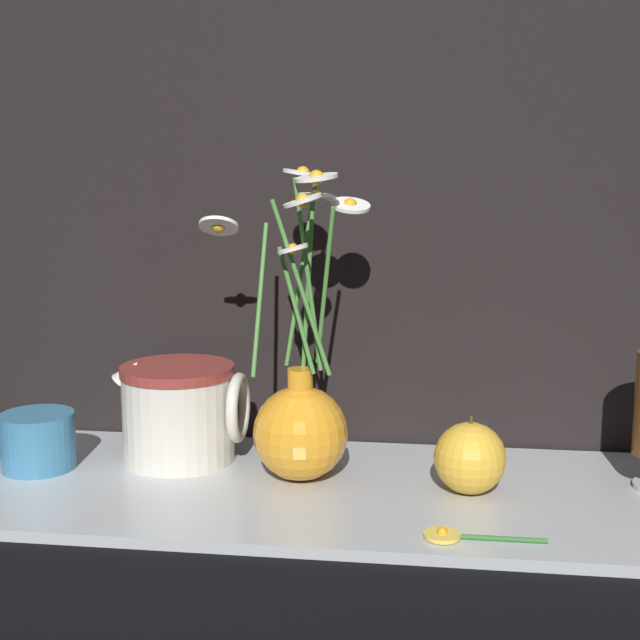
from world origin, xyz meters
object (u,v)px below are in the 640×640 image
object	(u,v)px
yellow_mug	(36,441)
ceramic_pitcher	(180,408)
vase_with_flowers	(301,417)
orange_fruit	(470,459)

from	to	relation	value
yellow_mug	ceramic_pitcher	xyz separation A→B (m)	(0.16, 0.05, 0.03)
yellow_mug	ceramic_pitcher	world-z (taller)	ceramic_pitcher
yellow_mug	ceramic_pitcher	bearing A→B (deg)	17.83
vase_with_flowers	orange_fruit	world-z (taller)	vase_with_flowers
vase_with_flowers	yellow_mug	distance (m)	0.32
ceramic_pitcher	vase_with_flowers	bearing A→B (deg)	-16.87
yellow_mug	ceramic_pitcher	size ratio (longest dim) A/B	0.60
vase_with_flowers	ceramic_pitcher	world-z (taller)	vase_with_flowers
vase_with_flowers	ceramic_pitcher	distance (m)	0.16
yellow_mug	ceramic_pitcher	distance (m)	0.17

